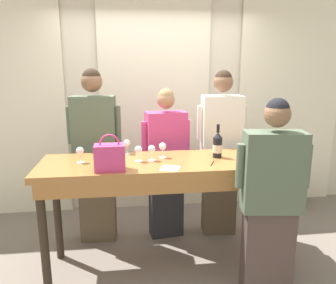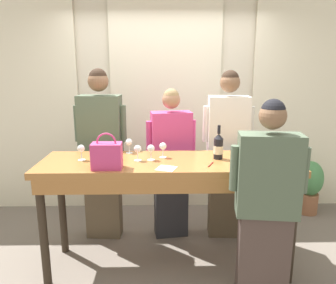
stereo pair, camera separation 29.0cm
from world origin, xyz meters
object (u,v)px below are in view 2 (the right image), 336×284
Objects in this scene: wine_glass_front_right at (138,150)px; wine_glass_front_left at (129,143)px; wine_glass_center_mid at (286,155)px; guest_cream_sweater at (227,154)px; wine_glass_center_right at (151,149)px; potted_plant at (310,185)px; wine_glass_center_left at (266,146)px; handbag at (107,155)px; host_pouring at (266,207)px; wine_glass_front_mid at (114,148)px; wine_glass_back_mid at (81,149)px; wine_bottle at (218,147)px; tasting_bar at (168,174)px; wine_glass_back_left at (163,147)px; guest_pink_top at (171,163)px; guest_olive_jacket at (102,153)px.

wine_glass_front_left is at bearing 110.56° from wine_glass_front_right.
wine_glass_front_right is 1.24m from wine_glass_center_mid.
guest_cream_sweater is at bearing 33.28° from wine_glass_front_right.
wine_glass_center_right reaches higher than potted_plant.
wine_glass_center_left is (1.25, -0.16, -0.00)m from wine_glass_front_left.
host_pouring reaches higher than handbag.
guest_cream_sweater reaches higher than wine_glass_front_mid.
guest_cream_sweater reaches higher than wine_glass_back_mid.
wine_bottle reaches higher than wine_glass_back_mid.
tasting_bar is 1.38× the size of host_pouring.
handbag reaches higher than tasting_bar.
wine_glass_center_mid is 1.04m from wine_glass_back_left.
handbag is 1.41m from guest_cream_sweater.
host_pouring is (0.86, -0.55, -0.30)m from wine_glass_center_right.
tasting_bar is at bearing 21.73° from handbag.
wine_glass_front_left is at bearing 142.28° from tasting_bar.
wine_glass_front_mid and wine_glass_back_mid have the same top height.
wine_glass_center_left is at bearing -132.71° from potted_plant.
host_pouring is (0.71, -0.51, -0.08)m from tasting_bar.
potted_plant is at bearing 56.59° from wine_glass_center_mid.
wine_glass_center_left is at bearing 4.95° from wine_glass_front_right.
guest_cream_sweater is at bearing -0.00° from guest_pink_top.
wine_glass_center_mid is at bearing -9.34° from wine_glass_front_right.
wine_glass_center_left is (0.89, 0.12, 0.22)m from tasting_bar.
wine_glass_center_right is 2.37m from potted_plant.
wine_glass_front_mid is 0.28m from wine_glass_back_mid.
guest_cream_sweater is (1.01, 0.33, -0.21)m from wine_glass_front_left.
guest_pink_top is (0.41, 0.33, -0.30)m from wine_glass_front_left.
wine_bottle is 0.17× the size of guest_cream_sweater.
wine_glass_center_mid is 1.00× the size of wine_glass_back_left.
wine_glass_front_mid is at bearing -134.91° from guest_pink_top.
wine_glass_front_right is 0.76m from guest_olive_jacket.
wine_glass_front_mid is (-0.48, 0.09, 0.22)m from tasting_bar.
handbag is at bearing 165.54° from host_pouring.
wine_glass_center_right is 1.00× the size of wine_glass_back_mid.
wine_bottle reaches higher than wine_glass_center_mid.
wine_glass_front_left is 1.00× the size of wine_glass_center_mid.
guest_pink_top is (0.04, 0.61, -0.08)m from tasting_bar.
guest_olive_jacket is (-0.54, 0.58, -0.19)m from wine_glass_center_right.
wine_glass_center_right is (0.35, 0.23, -0.01)m from handbag.
guest_pink_top is at bearing 62.47° from wine_glass_front_right.
wine_glass_front_left is at bearing -161.78° from guest_cream_sweater.
wine_glass_front_left is at bearing 59.53° from wine_glass_front_mid.
wine_glass_front_right and wine_glass_back_mid have the same top height.
wine_glass_center_mid is 1.84m from guest_olive_jacket.
wine_glass_back_mid is 1.53m from guest_cream_sweater.
wine_glass_center_left is 0.08× the size of guest_cream_sweater.
wine_glass_back_mid is (-0.40, -0.23, 0.00)m from wine_glass_front_left.
wine_glass_center_left is at bearing 12.87° from handbag.
wine_glass_center_mid is at bearing 53.51° from host_pouring.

